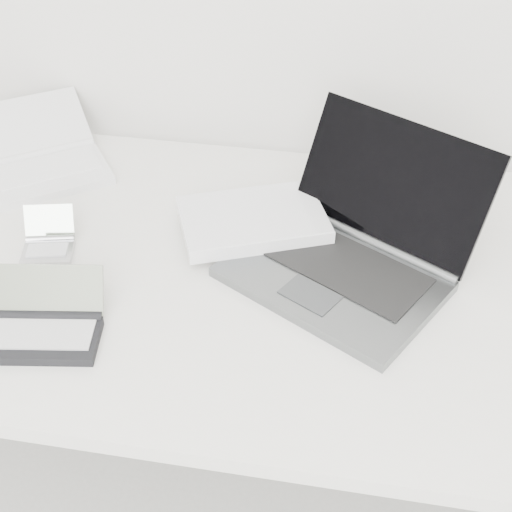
% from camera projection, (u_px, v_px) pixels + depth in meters
% --- Properties ---
extents(desk, '(1.60, 0.80, 0.73)m').
position_uv_depth(desk, '(276.00, 289.00, 1.29)').
color(desk, white).
rests_on(desk, ground).
extents(laptop_large, '(0.58, 0.48, 0.22)m').
position_uv_depth(laptop_large, '(316.00, 239.00, 1.27)').
color(laptop_large, slate).
rests_on(laptop_large, desk).
extents(netbook_open_white, '(0.36, 0.37, 0.09)m').
position_uv_depth(netbook_open_white, '(44.00, 160.00, 1.50)').
color(netbook_open_white, white).
rests_on(netbook_open_white, desk).
extents(pda_silver, '(0.11, 0.12, 0.07)m').
position_uv_depth(pda_silver, '(48.00, 244.00, 1.29)').
color(pda_silver, silver).
rests_on(pda_silver, desk).
extents(palmtop_charcoal, '(0.19, 0.17, 0.09)m').
position_uv_depth(palmtop_charcoal, '(45.00, 327.00, 1.12)').
color(palmtop_charcoal, black).
rests_on(palmtop_charcoal, desk).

